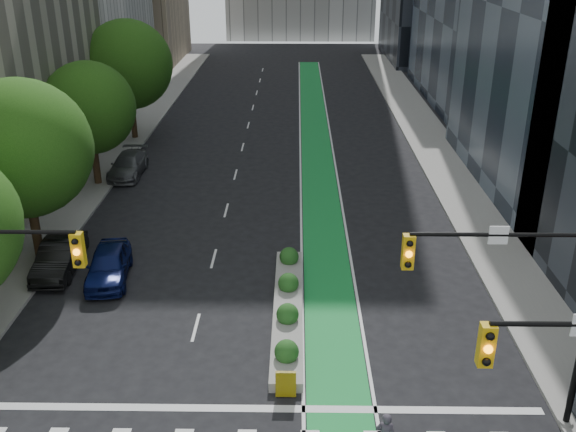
{
  "coord_description": "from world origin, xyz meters",
  "views": [
    {
      "loc": [
        1.51,
        -15.77,
        14.47
      ],
      "look_at": [
        1.16,
        10.39,
        3.0
      ],
      "focal_mm": 40.0,
      "sensor_mm": 36.0,
      "label": 1
    }
  ],
  "objects_px": {
    "parked_car_left_near": "(109,264)",
    "parked_car_left_mid": "(59,257)",
    "parked_car_left_far": "(128,165)",
    "median_planter": "(288,307)"
  },
  "relations": [
    {
      "from": "parked_car_left_near",
      "to": "parked_car_left_mid",
      "type": "distance_m",
      "value": 2.6
    },
    {
      "from": "parked_car_left_far",
      "to": "parked_car_left_mid",
      "type": "bearing_deg",
      "value": -90.07
    },
    {
      "from": "parked_car_left_mid",
      "to": "parked_car_left_far",
      "type": "relative_size",
      "value": 0.94
    },
    {
      "from": "median_planter",
      "to": "parked_car_left_mid",
      "type": "bearing_deg",
      "value": 161.47
    },
    {
      "from": "parked_car_left_near",
      "to": "parked_car_left_mid",
      "type": "xyz_separation_m",
      "value": [
        -2.5,
        0.72,
        -0.01
      ]
    },
    {
      "from": "parked_car_left_far",
      "to": "median_planter",
      "type": "bearing_deg",
      "value": -57.56
    },
    {
      "from": "parked_car_left_near",
      "to": "parked_car_left_far",
      "type": "distance_m",
      "value": 14.14
    },
    {
      "from": "parked_car_left_near",
      "to": "parked_car_left_far",
      "type": "relative_size",
      "value": 0.92
    },
    {
      "from": "parked_car_left_near",
      "to": "parked_car_left_far",
      "type": "bearing_deg",
      "value": 92.96
    },
    {
      "from": "parked_car_left_near",
      "to": "median_planter",
      "type": "bearing_deg",
      "value": -26.48
    }
  ]
}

